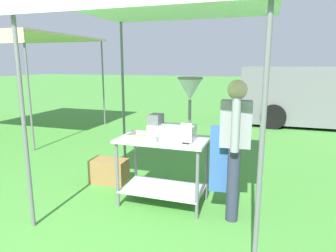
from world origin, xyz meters
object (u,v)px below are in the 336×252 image
donut_fryer (178,115)px  van_grey (329,96)px  donut_cart (163,158)px  menu_sign (186,135)px  neighbour_tent (16,39)px  vendor (234,142)px  donut_tray (146,137)px  supply_crate (109,171)px  stall_canopy (165,9)px

donut_fryer → van_grey: van_grey is taller
donut_cart → menu_sign: (0.34, -0.17, 0.36)m
menu_sign → neighbour_tent: bearing=150.3°
neighbour_tent → donut_cart: bearing=-30.0°
van_grey → vendor: bearing=-107.5°
neighbour_tent → donut_tray: bearing=-31.9°
supply_crate → vendor: bearing=-13.6°
supply_crate → van_grey: (3.87, 5.83, 0.70)m
menu_sign → van_grey: bearing=68.4°
donut_tray → van_grey: (3.05, 6.33, -0.01)m
donut_cart → van_grey: van_grey is taller
neighbour_tent → vendor: bearing=-26.6°
stall_canopy → van_grey: (2.87, 6.12, -1.53)m
neighbour_tent → van_grey: bearing=23.4°
donut_tray → menu_sign: bearing=-6.2°
donut_fryer → stall_canopy: bearing=149.3°
vendor → van_grey: (1.98, 6.29, -0.03)m
donut_tray → van_grey: bearing=64.2°
donut_cart → van_grey: size_ratio=0.23×
menu_sign → donut_fryer: bearing=134.9°
van_grey → neighbour_tent: neighbour_tent is taller
stall_canopy → donut_cart: bearing=-90.0°
menu_sign → vendor: (0.54, 0.10, -0.07)m
stall_canopy → donut_cart: 1.80m
donut_cart → van_grey: (2.87, 6.22, 0.26)m
donut_fryer → neighbour_tent: size_ratio=0.23×
stall_canopy → neighbour_tent: size_ratio=0.77×
van_grey → neighbour_tent: size_ratio=1.45×
stall_canopy → menu_sign: bearing=-37.6°
donut_fryer → vendor: donut_fryer is taller
donut_cart → neighbour_tent: (-4.94, 2.85, 1.77)m
donut_cart → donut_fryer: donut_fryer is taller
donut_tray → supply_crate: 1.19m
supply_crate → menu_sign: bearing=-22.4°
stall_canopy → neighbour_tent: 5.65m
stall_canopy → supply_crate: bearing=163.8°
supply_crate → neighbour_tent: (-3.93, 2.46, 2.20)m
vendor → van_grey: bearing=72.5°
stall_canopy → donut_fryer: 1.25m
supply_crate → van_grey: 7.03m
vendor → van_grey: van_grey is taller
stall_canopy → donut_tray: stall_canopy is taller
donut_fryer → neighbour_tent: bearing=150.8°
menu_sign → neighbour_tent: neighbour_tent is taller
van_grey → neighbour_tent: 8.63m
neighbour_tent → donut_fryer: bearing=-29.2°
donut_fryer → menu_sign: donut_fryer is taller
donut_tray → supply_crate: bearing=148.7°
stall_canopy → neighbour_tent: bearing=150.9°
donut_tray → vendor: vendor is taller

